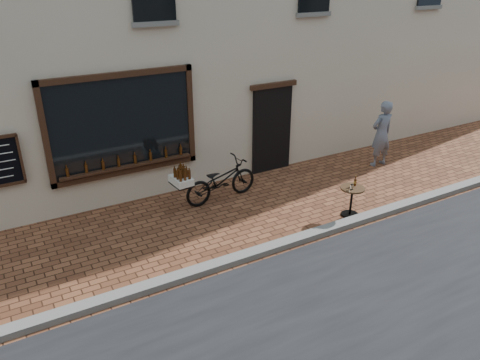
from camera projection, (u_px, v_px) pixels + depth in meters
ground at (285, 253)px, 8.82m from camera, size 90.00×90.00×0.00m
kerb at (279, 245)px, 8.95m from camera, size 90.00×0.25×0.12m
cargo_bicycle at (220, 180)px, 10.61m from camera, size 2.14×0.80×1.02m
bistro_table at (352, 195)px, 9.96m from camera, size 0.51×0.51×0.88m
pedestrian at (382, 134)px, 12.31m from camera, size 0.65×0.43×1.77m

